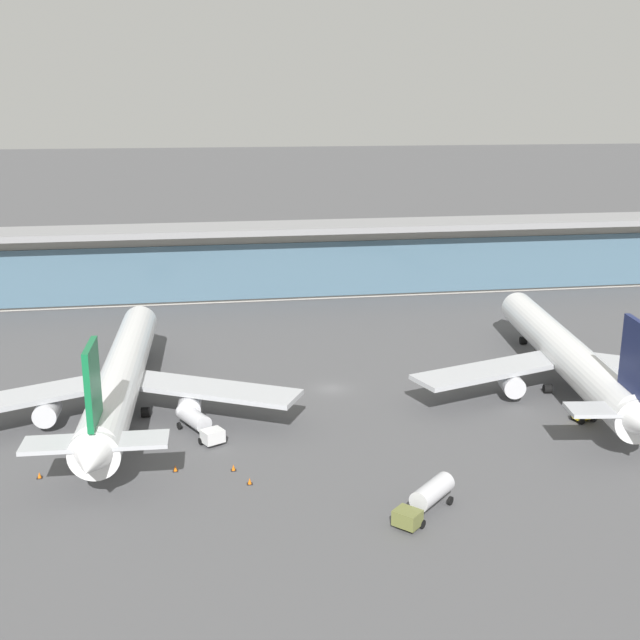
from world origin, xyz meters
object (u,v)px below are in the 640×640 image
(service_truck_mid_apron_yellow, at_px, (584,415))
(safety_cone_alpha, at_px, (250,481))
(airliner_centre_stand, at_px, (567,355))
(service_truck_under_wing_white, at_px, (198,422))
(service_truck_near_nose_olive, at_px, (427,498))
(safety_cone_echo, at_px, (39,475))
(safety_cone_bravo, at_px, (175,469))
(safety_cone_delta, at_px, (233,468))
(airliner_left_stand, at_px, (121,377))

(service_truck_mid_apron_yellow, xyz_separation_m, safety_cone_alpha, (-43.33, -10.32, -0.56))
(airliner_centre_stand, distance_m, service_truck_mid_apron_yellow, 12.42)
(service_truck_under_wing_white, bearing_deg, service_truck_near_nose_olive, -46.12)
(service_truck_under_wing_white, height_order, safety_cone_echo, service_truck_under_wing_white)
(safety_cone_bravo, bearing_deg, airliner_centre_stand, 17.71)
(airliner_centre_stand, height_order, safety_cone_bravo, airliner_centre_stand)
(airliner_centre_stand, xyz_separation_m, service_truck_under_wing_white, (-51.48, -7.75, -3.32))
(safety_cone_bravo, bearing_deg, service_truck_mid_apron_yellow, 6.63)
(service_truck_mid_apron_yellow, height_order, safety_cone_delta, service_truck_mid_apron_yellow)
(airliner_left_stand, height_order, service_truck_under_wing_white, airliner_left_stand)
(service_truck_near_nose_olive, relative_size, safety_cone_alpha, 11.06)
(service_truck_mid_apron_yellow, distance_m, safety_cone_delta, 45.37)
(service_truck_near_nose_olive, relative_size, service_truck_mid_apron_yellow, 2.41)
(safety_cone_bravo, distance_m, safety_cone_delta, 6.39)
(safety_cone_bravo, bearing_deg, safety_cone_echo, 177.26)
(safety_cone_echo, bearing_deg, service_truck_mid_apron_yellow, 4.57)
(service_truck_near_nose_olive, bearing_deg, safety_cone_alpha, 151.81)
(airliner_left_stand, distance_m, airliner_centre_stand, 60.99)
(service_truck_mid_apron_yellow, bearing_deg, safety_cone_bravo, -173.37)
(airliner_centre_stand, xyz_separation_m, service_truck_near_nose_olive, (-29.46, -30.65, -3.32))
(safety_cone_alpha, xyz_separation_m, safety_cone_bravo, (-7.85, 4.37, 0.00))
(safety_cone_bravo, bearing_deg, airliner_left_stand, 110.82)
(service_truck_mid_apron_yellow, height_order, safety_cone_bravo, service_truck_mid_apron_yellow)
(service_truck_near_nose_olive, xyz_separation_m, service_truck_under_wing_white, (-22.02, 22.90, 0.00))
(safety_cone_echo, bearing_deg, safety_cone_bravo, -2.74)
(airliner_left_stand, height_order, service_truck_mid_apron_yellow, airliner_left_stand)
(safety_cone_alpha, bearing_deg, service_truck_mid_apron_yellow, 13.39)
(airliner_centre_stand, relative_size, safety_cone_echo, 85.63)
(service_truck_near_nose_olive, bearing_deg, safety_cone_echo, 160.24)
(airliner_centre_stand, bearing_deg, safety_cone_echo, -166.42)
(service_truck_near_nose_olive, distance_m, safety_cone_bravo, 28.09)
(safety_cone_alpha, bearing_deg, safety_cone_echo, 167.24)
(safety_cone_alpha, height_order, safety_cone_delta, same)
(airliner_left_stand, distance_m, service_truck_mid_apron_yellow, 59.45)
(safety_cone_alpha, bearing_deg, service_truck_near_nose_olive, -28.19)
(service_truck_under_wing_white, bearing_deg, service_truck_mid_apron_yellow, -4.22)
(airliner_centre_stand, distance_m, safety_cone_delta, 51.33)
(safety_cone_bravo, bearing_deg, service_truck_near_nose_olive, -28.48)
(service_truck_near_nose_olive, distance_m, service_truck_mid_apron_yellow, 32.83)
(airliner_left_stand, height_order, service_truck_near_nose_olive, airliner_left_stand)
(service_truck_mid_apron_yellow, height_order, safety_cone_echo, service_truck_mid_apron_yellow)
(safety_cone_delta, relative_size, safety_cone_echo, 1.00)
(safety_cone_bravo, relative_size, safety_cone_echo, 1.00)
(service_truck_under_wing_white, distance_m, safety_cone_echo, 19.34)
(airliner_left_stand, height_order, safety_cone_alpha, airliner_left_stand)
(airliner_centre_stand, distance_m, service_truck_near_nose_olive, 42.64)
(safety_cone_bravo, distance_m, safety_cone_echo, 14.53)
(airliner_left_stand, distance_m, safety_cone_delta, 23.54)
(safety_cone_alpha, distance_m, safety_cone_delta, 3.83)
(service_truck_near_nose_olive, distance_m, safety_cone_echo, 41.64)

